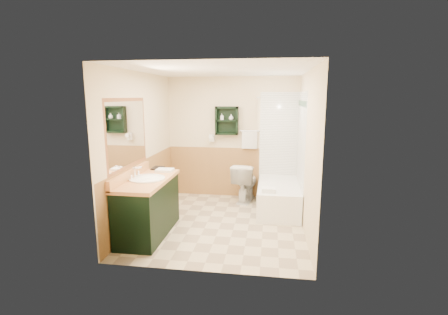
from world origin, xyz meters
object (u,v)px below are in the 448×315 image
(hair_dryer, at_px, (212,138))
(soap_bottle_b, at_px, (231,118))
(vanity, at_px, (148,207))
(soap_bottle_a, at_px, (222,118))
(vanity_book, at_px, (152,161))
(wall_shelf, at_px, (227,121))
(toilet, at_px, (245,182))
(bathtub, at_px, (278,196))

(hair_dryer, xyz_separation_m, soap_bottle_b, (0.39, -0.03, 0.41))
(vanity, xyz_separation_m, soap_bottle_a, (0.80, 1.98, 1.17))
(soap_bottle_a, bearing_deg, soap_bottle_b, 0.00)
(vanity_book, bearing_deg, hair_dryer, 58.35)
(wall_shelf, distance_m, soap_bottle_a, 0.11)
(wall_shelf, xyz_separation_m, toilet, (0.39, -0.20, -1.18))
(vanity, bearing_deg, soap_bottle_b, 63.61)
(vanity_book, distance_m, soap_bottle_a, 1.74)
(hair_dryer, relative_size, soap_bottle_b, 2.16)
(vanity, bearing_deg, hair_dryer, 73.49)
(vanity, height_order, soap_bottle_b, soap_bottle_b)
(soap_bottle_a, bearing_deg, bathtub, -28.52)
(hair_dryer, xyz_separation_m, vanity_book, (-0.76, -1.34, -0.23))
(hair_dryer, xyz_separation_m, bathtub, (1.33, -0.64, -0.96))
(toilet, height_order, vanity_book, vanity_book)
(wall_shelf, distance_m, toilet, 1.26)
(vanity_book, xyz_separation_m, soap_bottle_a, (0.96, 1.31, 0.63))
(vanity, bearing_deg, bathtub, 35.48)
(soap_bottle_a, height_order, soap_bottle_b, soap_bottle_b)
(bathtub, bearing_deg, vanity, -144.52)
(vanity, height_order, toilet, vanity)
(hair_dryer, height_order, toilet, hair_dryer)
(vanity, xyz_separation_m, vanity_book, (-0.17, 0.67, 0.55))
(vanity, bearing_deg, wall_shelf, 65.71)
(bathtub, distance_m, vanity_book, 2.32)
(hair_dryer, distance_m, vanity_book, 1.56)
(toilet, bearing_deg, bathtub, 155.64)
(hair_dryer, height_order, bathtub, hair_dryer)
(vanity_book, relative_size, soap_bottle_b, 2.22)
(vanity_book, xyz_separation_m, soap_bottle_b, (1.15, 1.31, 0.64))
(bathtub, relative_size, soap_bottle_b, 13.53)
(vanity_book, bearing_deg, wall_shelf, 49.03)
(wall_shelf, bearing_deg, soap_bottle_b, -3.30)
(wall_shelf, distance_m, bathtub, 1.77)
(soap_bottle_a, bearing_deg, vanity_book, -126.33)
(vanity, distance_m, toilet, 2.20)
(hair_dryer, height_order, soap_bottle_b, soap_bottle_b)
(bathtub, height_order, soap_bottle_a, soap_bottle_a)
(bathtub, relative_size, toilet, 1.99)
(wall_shelf, height_order, hair_dryer, wall_shelf)
(bathtub, bearing_deg, wall_shelf, 149.05)
(vanity, distance_m, bathtub, 2.36)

